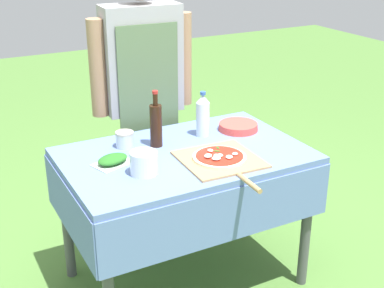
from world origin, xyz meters
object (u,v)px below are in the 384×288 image
(mixing_tub, at_px, (144,163))
(oil_bottle, at_px, (156,124))
(water_bottle, at_px, (203,115))
(herb_container, at_px, (113,160))
(pizza_on_peel, at_px, (220,159))
(sauce_jar, at_px, (125,140))
(prep_table, at_px, (185,172))
(plate_stack, at_px, (238,127))
(person_cook, at_px, (143,86))

(mixing_tub, bearing_deg, oil_bottle, 55.63)
(oil_bottle, height_order, water_bottle, oil_bottle)
(oil_bottle, bearing_deg, herb_container, -158.96)
(pizza_on_peel, relative_size, oil_bottle, 1.89)
(pizza_on_peel, bearing_deg, sauce_jar, 134.38)
(prep_table, distance_m, herb_container, 0.40)
(mixing_tub, bearing_deg, prep_table, 24.77)
(prep_table, relative_size, mixing_tub, 9.62)
(mixing_tub, bearing_deg, sauce_jar, 83.57)
(pizza_on_peel, xyz_separation_m, plate_stack, (0.31, 0.33, 0.01))
(prep_table, height_order, oil_bottle, oil_bottle)
(oil_bottle, xyz_separation_m, sauce_jar, (-0.15, 0.06, -0.08))
(person_cook, height_order, pizza_on_peel, person_cook)
(mixing_tub, bearing_deg, herb_container, 118.41)
(oil_bottle, xyz_separation_m, herb_container, (-0.29, -0.11, -0.10))
(oil_bottle, bearing_deg, water_bottle, 2.83)
(herb_container, bearing_deg, prep_table, -6.37)
(herb_container, relative_size, mixing_tub, 1.68)
(prep_table, height_order, mixing_tub, mixing_tub)
(oil_bottle, xyz_separation_m, mixing_tub, (-0.19, -0.28, -0.07))
(mixing_tub, height_order, plate_stack, mixing_tub)
(water_bottle, distance_m, plate_stack, 0.25)
(water_bottle, xyz_separation_m, herb_container, (-0.58, -0.13, -0.10))
(sauce_jar, bearing_deg, mixing_tub, -96.43)
(pizza_on_peel, bearing_deg, herb_container, 158.10)
(person_cook, xyz_separation_m, water_bottle, (0.17, -0.43, -0.08))
(person_cook, height_order, water_bottle, person_cook)
(prep_table, bearing_deg, sauce_jar, 138.51)
(mixing_tub, distance_m, sauce_jar, 0.35)
(prep_table, xyz_separation_m, pizza_on_peel, (0.11, -0.18, 0.12))
(prep_table, distance_m, pizza_on_peel, 0.24)
(pizza_on_peel, bearing_deg, person_cook, 98.69)
(pizza_on_peel, height_order, oil_bottle, oil_bottle)
(prep_table, height_order, sauce_jar, sauce_jar)
(prep_table, xyz_separation_m, plate_stack, (0.42, 0.15, 0.13))
(plate_stack, height_order, sauce_jar, sauce_jar)
(prep_table, distance_m, oil_bottle, 0.29)
(prep_table, bearing_deg, water_bottle, 39.82)
(plate_stack, bearing_deg, water_bottle, 174.56)
(person_cook, relative_size, mixing_tub, 12.75)
(oil_bottle, relative_size, mixing_tub, 2.33)
(pizza_on_peel, bearing_deg, prep_table, 123.82)
(oil_bottle, bearing_deg, person_cook, 75.07)
(plate_stack, bearing_deg, mixing_tub, -158.61)
(prep_table, relative_size, oil_bottle, 4.13)
(plate_stack, xyz_separation_m, sauce_jar, (-0.67, 0.07, 0.02))
(mixing_tub, xyz_separation_m, plate_stack, (0.71, 0.28, -0.04))
(prep_table, bearing_deg, plate_stack, 19.03)
(sauce_jar, bearing_deg, prep_table, -41.49)
(plate_stack, bearing_deg, pizza_on_peel, -133.92)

